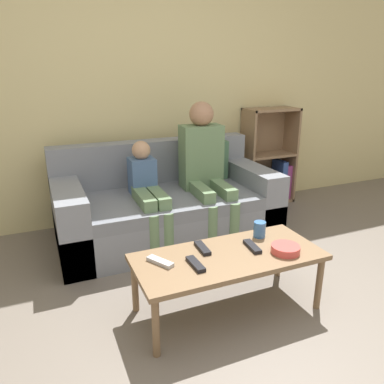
{
  "coord_description": "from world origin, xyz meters",
  "views": [
    {
      "loc": [
        -0.98,
        -1.13,
        1.42
      ],
      "look_at": [
        -0.01,
        1.15,
        0.59
      ],
      "focal_mm": 35.0,
      "sensor_mm": 36.0,
      "label": 1
    }
  ],
  "objects_px": {
    "coffee_table": "(228,260)",
    "person_child": "(148,191)",
    "tv_remote_0": "(252,246)",
    "snack_bowl": "(285,249)",
    "couch": "(166,206)",
    "person_adult": "(205,162)",
    "tv_remote_2": "(196,264)",
    "tv_remote_3": "(160,262)",
    "cup_near": "(260,229)",
    "tv_remote_1": "(202,248)",
    "bookshelf": "(267,168)"
  },
  "relations": [
    {
      "from": "tv_remote_0",
      "to": "snack_bowl",
      "type": "height_order",
      "value": "snack_bowl"
    },
    {
      "from": "bookshelf",
      "to": "coffee_table",
      "type": "bearing_deg",
      "value": -129.96
    },
    {
      "from": "person_adult",
      "to": "tv_remote_3",
      "type": "bearing_deg",
      "value": -122.96
    },
    {
      "from": "tv_remote_3",
      "to": "person_adult",
      "type": "bearing_deg",
      "value": 24.74
    },
    {
      "from": "coffee_table",
      "to": "person_adult",
      "type": "xyz_separation_m",
      "value": [
        0.34,
        1.08,
        0.32
      ]
    },
    {
      "from": "cup_near",
      "to": "coffee_table",
      "type": "bearing_deg",
      "value": -154.99
    },
    {
      "from": "bookshelf",
      "to": "person_adult",
      "type": "xyz_separation_m",
      "value": [
        -0.98,
        -0.49,
        0.28
      ]
    },
    {
      "from": "coffee_table",
      "to": "tv_remote_1",
      "type": "distance_m",
      "value": 0.17
    },
    {
      "from": "person_adult",
      "to": "bookshelf",
      "type": "bearing_deg",
      "value": 29.87
    },
    {
      "from": "person_adult",
      "to": "tv_remote_2",
      "type": "relative_size",
      "value": 6.7
    },
    {
      "from": "cup_near",
      "to": "tv_remote_1",
      "type": "distance_m",
      "value": 0.42
    },
    {
      "from": "couch",
      "to": "snack_bowl",
      "type": "bearing_deg",
      "value": -76.52
    },
    {
      "from": "person_child",
      "to": "tv_remote_2",
      "type": "xyz_separation_m",
      "value": [
        -0.04,
        -1.05,
        -0.09
      ]
    },
    {
      "from": "couch",
      "to": "bookshelf",
      "type": "relative_size",
      "value": 1.8
    },
    {
      "from": "snack_bowl",
      "to": "person_child",
      "type": "bearing_deg",
      "value": 114.6
    },
    {
      "from": "tv_remote_3",
      "to": "tv_remote_2",
      "type": "bearing_deg",
      "value": -59.53
    },
    {
      "from": "couch",
      "to": "tv_remote_2",
      "type": "relative_size",
      "value": 10.66
    },
    {
      "from": "tv_remote_2",
      "to": "tv_remote_3",
      "type": "distance_m",
      "value": 0.2
    },
    {
      "from": "tv_remote_1",
      "to": "tv_remote_0",
      "type": "bearing_deg",
      "value": -16.27
    },
    {
      "from": "coffee_table",
      "to": "person_child",
      "type": "distance_m",
      "value": 1.03
    },
    {
      "from": "tv_remote_1",
      "to": "tv_remote_3",
      "type": "xyz_separation_m",
      "value": [
        -0.29,
        -0.06,
        0.0
      ]
    },
    {
      "from": "tv_remote_1",
      "to": "tv_remote_2",
      "type": "distance_m",
      "value": 0.2
    },
    {
      "from": "couch",
      "to": "tv_remote_2",
      "type": "bearing_deg",
      "value": -101.62
    },
    {
      "from": "person_child",
      "to": "cup_near",
      "type": "bearing_deg",
      "value": -59.59
    },
    {
      "from": "couch",
      "to": "person_adult",
      "type": "xyz_separation_m",
      "value": [
        0.32,
        -0.08,
        0.38
      ]
    },
    {
      "from": "person_child",
      "to": "snack_bowl",
      "type": "distance_m",
      "value": 1.22
    },
    {
      "from": "couch",
      "to": "tv_remote_1",
      "type": "height_order",
      "value": "couch"
    },
    {
      "from": "couch",
      "to": "coffee_table",
      "type": "xyz_separation_m",
      "value": [
        -0.02,
        -1.16,
        0.07
      ]
    },
    {
      "from": "couch",
      "to": "snack_bowl",
      "type": "relative_size",
      "value": 10.69
    },
    {
      "from": "couch",
      "to": "bookshelf",
      "type": "xyz_separation_m",
      "value": [
        1.3,
        0.41,
        0.1
      ]
    },
    {
      "from": "tv_remote_2",
      "to": "coffee_table",
      "type": "bearing_deg",
      "value": 9.1
    },
    {
      "from": "couch",
      "to": "coffee_table",
      "type": "height_order",
      "value": "couch"
    },
    {
      "from": "bookshelf",
      "to": "person_child",
      "type": "relative_size",
      "value": 1.19
    },
    {
      "from": "couch",
      "to": "cup_near",
      "type": "bearing_deg",
      "value": -74.66
    },
    {
      "from": "bookshelf",
      "to": "coffee_table",
      "type": "height_order",
      "value": "bookshelf"
    },
    {
      "from": "couch",
      "to": "person_adult",
      "type": "relative_size",
      "value": 1.59
    },
    {
      "from": "person_adult",
      "to": "tv_remote_3",
      "type": "relative_size",
      "value": 6.66
    },
    {
      "from": "bookshelf",
      "to": "tv_remote_3",
      "type": "bearing_deg",
      "value": -138.63
    },
    {
      "from": "couch",
      "to": "tv_remote_3",
      "type": "distance_m",
      "value": 1.19
    },
    {
      "from": "tv_remote_0",
      "to": "tv_remote_1",
      "type": "relative_size",
      "value": 1.01
    },
    {
      "from": "couch",
      "to": "person_adult",
      "type": "height_order",
      "value": "person_adult"
    },
    {
      "from": "person_adult",
      "to": "cup_near",
      "type": "height_order",
      "value": "person_adult"
    },
    {
      "from": "tv_remote_0",
      "to": "snack_bowl",
      "type": "xyz_separation_m",
      "value": [
        0.15,
        -0.12,
        0.01
      ]
    },
    {
      "from": "tv_remote_2",
      "to": "cup_near",
      "type": "bearing_deg",
      "value": 17.71
    },
    {
      "from": "coffee_table",
      "to": "person_child",
      "type": "height_order",
      "value": "person_child"
    },
    {
      "from": "person_child",
      "to": "person_adult",
      "type": "bearing_deg",
      "value": 9.33
    },
    {
      "from": "person_child",
      "to": "tv_remote_3",
      "type": "distance_m",
      "value": 0.97
    },
    {
      "from": "person_child",
      "to": "tv_remote_3",
      "type": "relative_size",
      "value": 4.96
    },
    {
      "from": "couch",
      "to": "cup_near",
      "type": "relative_size",
      "value": 17.75
    },
    {
      "from": "couch",
      "to": "cup_near",
      "type": "xyz_separation_m",
      "value": [
        0.28,
        -1.02,
        0.16
      ]
    }
  ]
}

